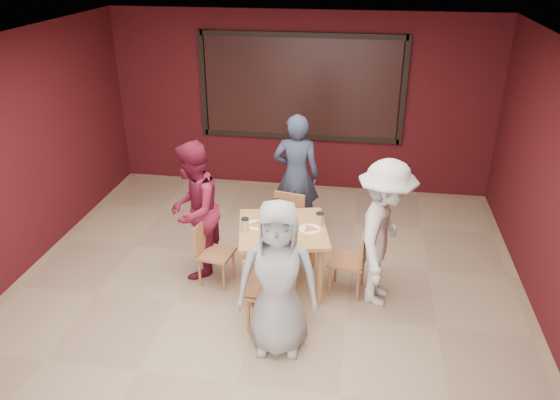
% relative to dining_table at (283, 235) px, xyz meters
% --- Properties ---
extents(floor, '(7.00, 7.00, 0.00)m').
position_rel_dining_table_xyz_m(floor, '(-0.18, -0.53, -0.68)').
color(floor, tan).
rests_on(floor, ground).
extents(window_blinds, '(3.00, 0.02, 1.50)m').
position_rel_dining_table_xyz_m(window_blinds, '(-0.18, 2.92, 0.97)').
color(window_blinds, black).
extents(dining_table, '(1.16, 1.16, 0.92)m').
position_rel_dining_table_xyz_m(dining_table, '(0.00, 0.00, 0.00)').
color(dining_table, tan).
rests_on(dining_table, floor).
extents(chair_front, '(0.44, 0.44, 0.88)m').
position_rel_dining_table_xyz_m(chair_front, '(-0.04, -0.83, -0.18)').
color(chair_front, '#A76D41').
rests_on(chair_front, floor).
extents(chair_back, '(0.48, 0.48, 0.84)m').
position_rel_dining_table_xyz_m(chair_back, '(-0.06, 0.68, -0.20)').
color(chair_back, '#A76D41').
rests_on(chair_back, floor).
extents(chair_left, '(0.43, 0.43, 0.78)m').
position_rel_dining_table_xyz_m(chair_left, '(-0.85, -0.04, -0.24)').
color(chair_left, '#A76D41').
rests_on(chair_left, floor).
extents(chair_right, '(0.45, 0.45, 0.82)m').
position_rel_dining_table_xyz_m(chair_right, '(0.82, -0.00, -0.21)').
color(chair_right, '#A76D41').
rests_on(chair_right, floor).
extents(diner_front, '(0.83, 0.58, 1.61)m').
position_rel_dining_table_xyz_m(diner_front, '(0.12, -1.07, 0.13)').
color(diner_front, '#999999').
rests_on(diner_front, floor).
extents(diner_back, '(0.63, 0.42, 1.71)m').
position_rel_dining_table_xyz_m(diner_back, '(-0.02, 1.33, 0.18)').
color(diner_back, '#313B58').
rests_on(diner_back, floor).
extents(diner_left, '(0.64, 0.81, 1.67)m').
position_rel_dining_table_xyz_m(diner_left, '(-1.09, 0.14, 0.16)').
color(diner_left, maroon).
rests_on(diner_left, floor).
extents(diner_right, '(0.82, 1.19, 1.68)m').
position_rel_dining_table_xyz_m(diner_right, '(1.12, -0.09, 0.16)').
color(diner_right, silver).
rests_on(diner_right, floor).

